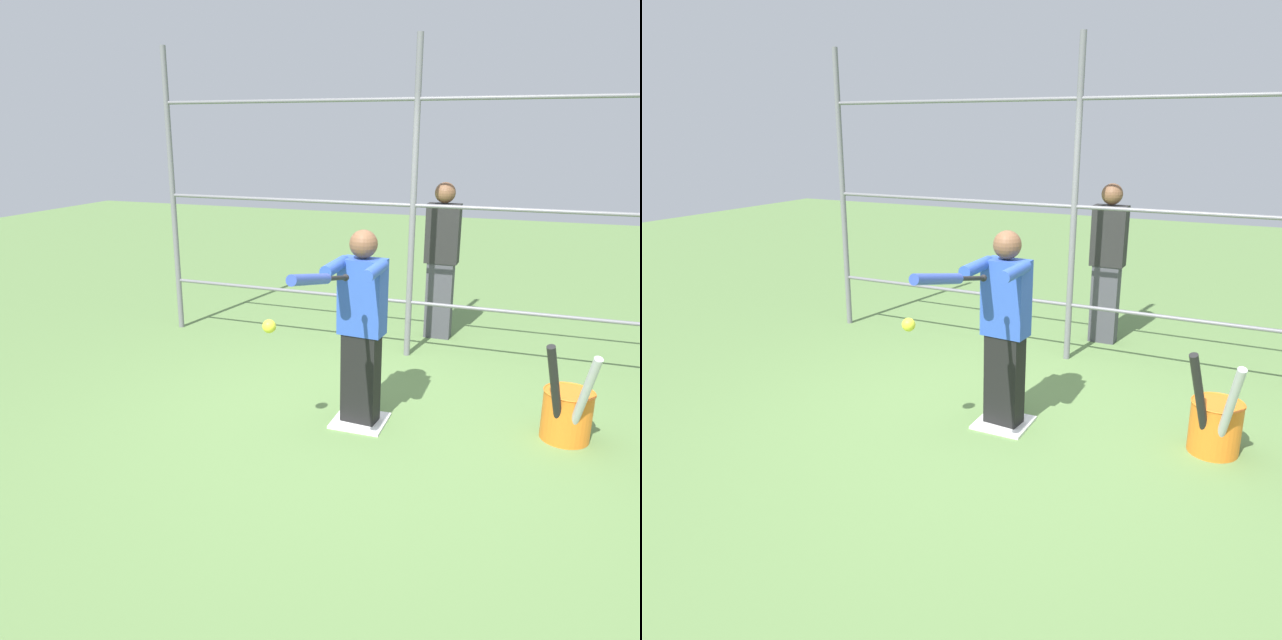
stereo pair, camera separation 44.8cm
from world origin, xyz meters
TOP-DOWN VIEW (x-y plane):
  - ground_plane at (0.00, 0.00)m, footprint 24.00×24.00m
  - home_plate at (0.00, 0.00)m, footprint 0.40×0.40m
  - fence_backstop at (0.00, -1.60)m, footprint 5.33×0.06m
  - batter at (0.00, 0.02)m, footprint 0.38×0.52m
  - baseball_bat_swinging at (0.02, 0.91)m, footprint 0.09×0.86m
  - softball_in_flight at (0.50, 0.54)m, footprint 0.10×0.10m
  - bat_bucket at (-1.49, -0.25)m, footprint 0.38×0.60m
  - bystander_behind_fence at (-0.18, -2.29)m, footprint 0.34×0.21m

SIDE VIEW (x-z plane):
  - ground_plane at x=0.00m, z-range 0.00..0.00m
  - home_plate at x=0.00m, z-range 0.00..0.02m
  - bat_bucket at x=-1.49m, z-range -0.19..0.63m
  - batter at x=0.00m, z-range 0.06..1.56m
  - bystander_behind_fence at x=-0.18m, z-range 0.03..1.70m
  - softball_in_flight at x=0.50m, z-range 0.84..0.94m
  - baseball_bat_swinging at x=0.02m, z-range 1.23..1.45m
  - fence_backstop at x=0.00m, z-range 0.00..2.99m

